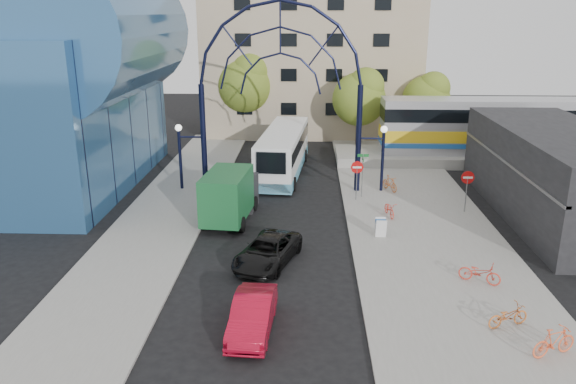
{
  "coord_description": "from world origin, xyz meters",
  "views": [
    {
      "loc": [
        1.77,
        -21.38,
        11.31
      ],
      "look_at": [
        0.77,
        6.0,
        2.5
      ],
      "focal_mm": 35.0,
      "sensor_mm": 36.0,
      "label": 1
    }
  ],
  "objects_px": {
    "tree_north_a": "(361,96)",
    "bike_far_a": "(480,273)",
    "tree_north_b": "(247,82)",
    "green_truck": "(230,194)",
    "stop_sign": "(357,171)",
    "bike_far_b": "(554,342)",
    "bike_far_c": "(508,316)",
    "train_car": "(545,126)",
    "red_sedan": "(252,315)",
    "bike_near_a": "(390,209)",
    "street_name_sign": "(363,166)",
    "black_suv": "(268,251)",
    "tree_north_c": "(428,97)",
    "do_not_enter_sign": "(467,182)",
    "bike_near_b": "(390,183)",
    "gateway_arch": "(280,59)",
    "city_bus": "(283,151)",
    "sandwich_board": "(381,225)"
  },
  "relations": [
    {
      "from": "black_suv",
      "to": "bike_near_b",
      "type": "xyz_separation_m",
      "value": [
        7.23,
        11.3,
        -0.03
      ]
    },
    {
      "from": "do_not_enter_sign",
      "to": "train_car",
      "type": "bearing_deg",
      "value": 53.13
    },
    {
      "from": "do_not_enter_sign",
      "to": "bike_near_b",
      "type": "height_order",
      "value": "do_not_enter_sign"
    },
    {
      "from": "tree_north_c",
      "to": "train_car",
      "type": "bearing_deg",
      "value": -36.96
    },
    {
      "from": "tree_north_b",
      "to": "bike_far_a",
      "type": "xyz_separation_m",
      "value": [
        13.12,
        -29.05,
        -4.68
      ]
    },
    {
      "from": "bike_near_a",
      "to": "bike_far_b",
      "type": "bearing_deg",
      "value": -84.4
    },
    {
      "from": "do_not_enter_sign",
      "to": "tree_north_b",
      "type": "distance_m",
      "value": 25.09
    },
    {
      "from": "do_not_enter_sign",
      "to": "bike_far_b",
      "type": "distance_m",
      "value": 14.6
    },
    {
      "from": "tree_north_c",
      "to": "bike_near_a",
      "type": "distance_m",
      "value": 19.99
    },
    {
      "from": "bike_near_a",
      "to": "tree_north_b",
      "type": "bearing_deg",
      "value": 106.81
    },
    {
      "from": "street_name_sign",
      "to": "bike_near_a",
      "type": "distance_m",
      "value": 4.04
    },
    {
      "from": "tree_north_c",
      "to": "red_sedan",
      "type": "height_order",
      "value": "tree_north_c"
    },
    {
      "from": "street_name_sign",
      "to": "tree_north_a",
      "type": "relative_size",
      "value": 0.4
    },
    {
      "from": "tree_north_a",
      "to": "black_suv",
      "type": "distance_m",
      "value": 24.37
    },
    {
      "from": "stop_sign",
      "to": "green_truck",
      "type": "distance_m",
      "value": 8.15
    },
    {
      "from": "tree_north_c",
      "to": "red_sedan",
      "type": "bearing_deg",
      "value": -111.65
    },
    {
      "from": "gateway_arch",
      "to": "sandwich_board",
      "type": "height_order",
      "value": "gateway_arch"
    },
    {
      "from": "bike_far_b",
      "to": "black_suv",
      "type": "bearing_deg",
      "value": 33.14
    },
    {
      "from": "tree_north_a",
      "to": "bike_near_a",
      "type": "relative_size",
      "value": 4.26
    },
    {
      "from": "bike_near_a",
      "to": "bike_near_b",
      "type": "height_order",
      "value": "bike_near_b"
    },
    {
      "from": "tree_north_b",
      "to": "green_truck",
      "type": "bearing_deg",
      "value": -86.53
    },
    {
      "from": "tree_north_c",
      "to": "stop_sign",
      "type": "bearing_deg",
      "value": -114.69
    },
    {
      "from": "street_name_sign",
      "to": "green_truck",
      "type": "height_order",
      "value": "green_truck"
    },
    {
      "from": "street_name_sign",
      "to": "stop_sign",
      "type": "bearing_deg",
      "value": -123.64
    },
    {
      "from": "gateway_arch",
      "to": "tree_north_b",
      "type": "xyz_separation_m",
      "value": [
        -3.88,
        15.93,
        -3.29
      ]
    },
    {
      "from": "bike_far_a",
      "to": "bike_far_c",
      "type": "distance_m",
      "value": 3.57
    },
    {
      "from": "green_truck",
      "to": "bike_near_b",
      "type": "relative_size",
      "value": 3.7
    },
    {
      "from": "tree_north_c",
      "to": "black_suv",
      "type": "xyz_separation_m",
      "value": [
        -12.19,
        -25.23,
        -3.63
      ]
    },
    {
      "from": "gateway_arch",
      "to": "green_truck",
      "type": "relative_size",
      "value": 2.24
    },
    {
      "from": "street_name_sign",
      "to": "bike_near_a",
      "type": "height_order",
      "value": "street_name_sign"
    },
    {
      "from": "train_car",
      "to": "red_sedan",
      "type": "distance_m",
      "value": 32.34
    },
    {
      "from": "street_name_sign",
      "to": "tree_north_c",
      "type": "xyz_separation_m",
      "value": [
        6.92,
        15.33,
        2.15
      ]
    },
    {
      "from": "train_car",
      "to": "city_bus",
      "type": "relative_size",
      "value": 2.14
    },
    {
      "from": "stop_sign",
      "to": "bike_far_b",
      "type": "xyz_separation_m",
      "value": [
        5.4,
        -16.52,
        -1.34
      ]
    },
    {
      "from": "do_not_enter_sign",
      "to": "bike_far_c",
      "type": "distance_m",
      "value": 12.88
    },
    {
      "from": "train_car",
      "to": "city_bus",
      "type": "xyz_separation_m",
      "value": [
        -20.03,
        -3.65,
        -1.24
      ]
    },
    {
      "from": "stop_sign",
      "to": "tree_north_a",
      "type": "distance_m",
      "value": 14.23
    },
    {
      "from": "stop_sign",
      "to": "do_not_enter_sign",
      "type": "bearing_deg",
      "value": -17.88
    },
    {
      "from": "stop_sign",
      "to": "green_truck",
      "type": "bearing_deg",
      "value": -155.12
    },
    {
      "from": "stop_sign",
      "to": "bike_near_b",
      "type": "distance_m",
      "value": 3.39
    },
    {
      "from": "gateway_arch",
      "to": "bike_near_b",
      "type": "xyz_separation_m",
      "value": [
        7.16,
        0.0,
        -7.94
      ]
    },
    {
      "from": "gateway_arch",
      "to": "tree_north_a",
      "type": "height_order",
      "value": "gateway_arch"
    },
    {
      "from": "tree_north_a",
      "to": "bike_far_c",
      "type": "relative_size",
      "value": 4.12
    },
    {
      "from": "street_name_sign",
      "to": "city_bus",
      "type": "relative_size",
      "value": 0.24
    },
    {
      "from": "tree_north_c",
      "to": "green_truck",
      "type": "relative_size",
      "value": 1.07
    },
    {
      "from": "tree_north_a",
      "to": "bike_far_a",
      "type": "height_order",
      "value": "tree_north_a"
    },
    {
      "from": "green_truck",
      "to": "bike_far_c",
      "type": "xyz_separation_m",
      "value": [
        11.85,
        -11.26,
        -0.92
      ]
    },
    {
      "from": "gateway_arch",
      "to": "bike_far_c",
      "type": "distance_m",
      "value": 20.69
    },
    {
      "from": "train_car",
      "to": "stop_sign",
      "type": "bearing_deg",
      "value": -146.66
    },
    {
      "from": "gateway_arch",
      "to": "stop_sign",
      "type": "distance_m",
      "value": 8.37
    }
  ]
}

